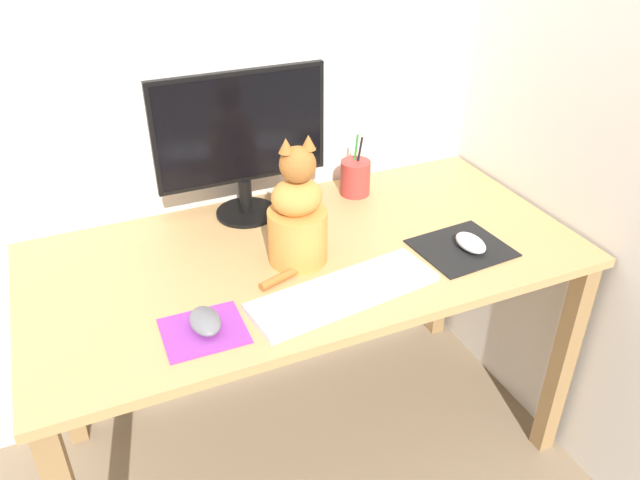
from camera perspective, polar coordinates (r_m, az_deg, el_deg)
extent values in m
plane|color=#847056|center=(2.06, -1.02, -17.79)|extent=(12.00, 12.00, 0.00)
cube|color=silver|center=(1.72, -6.65, 20.99)|extent=(7.00, 0.04, 2.50)
cube|color=silver|center=(1.78, 22.08, 19.40)|extent=(0.04, 7.00, 2.50)
cube|color=tan|center=(1.60, -1.25, -1.43)|extent=(1.39, 0.69, 0.02)
cube|color=olive|center=(1.93, 21.29, -10.35)|extent=(0.05, 0.05, 0.68)
cube|color=olive|center=(1.97, -22.95, -9.69)|extent=(0.05, 0.05, 0.68)
cube|color=olive|center=(2.29, 11.17, -1.37)|extent=(0.05, 0.05, 0.68)
cylinder|color=black|center=(1.77, -6.72, 2.53)|extent=(0.17, 0.17, 0.01)
cylinder|color=black|center=(1.74, -6.83, 4.07)|extent=(0.04, 0.04, 0.10)
cube|color=black|center=(1.66, -7.26, 10.15)|extent=(0.47, 0.02, 0.30)
cube|color=black|center=(1.65, -7.16, 10.04)|extent=(0.44, 0.00, 0.28)
cube|color=silver|center=(1.43, 2.20, -4.79)|extent=(0.46, 0.20, 0.02)
cube|color=white|center=(1.42, 2.21, -4.40)|extent=(0.44, 0.18, 0.01)
cube|color=purple|center=(1.36, -10.58, -8.17)|extent=(0.18, 0.16, 0.00)
cube|color=black|center=(1.64, 12.81, -0.72)|extent=(0.24, 0.21, 0.00)
ellipsoid|color=slate|center=(1.35, -10.45, -7.29)|extent=(0.06, 0.10, 0.03)
ellipsoid|color=white|center=(1.63, 13.60, -0.25)|extent=(0.06, 0.10, 0.03)
cylinder|color=#D6893D|center=(1.52, -2.06, 0.38)|extent=(0.15, 0.15, 0.14)
ellipsoid|color=#D6893D|center=(1.47, -2.14, 3.96)|extent=(0.13, 0.11, 0.09)
sphere|color=#A36028|center=(1.42, -2.06, 6.91)|extent=(0.09, 0.09, 0.09)
cone|color=#A36028|center=(1.40, -3.13, 8.63)|extent=(0.04, 0.04, 0.03)
cone|color=#A36028|center=(1.41, -1.07, 8.95)|extent=(0.04, 0.04, 0.03)
cylinder|color=#A36028|center=(1.50, -2.51, -2.94)|extent=(0.19, 0.08, 0.02)
cylinder|color=#B23833|center=(1.85, 3.24, 5.71)|extent=(0.09, 0.09, 0.10)
cylinder|color=black|center=(1.83, 3.54, 7.47)|extent=(0.01, 0.03, 0.14)
cylinder|color=green|center=(1.84, 3.22, 7.57)|extent=(0.02, 0.01, 0.14)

